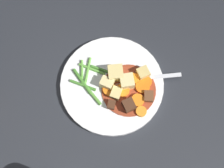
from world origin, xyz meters
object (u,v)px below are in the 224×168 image
meat_chunk_2 (111,105)px  carrot_slice_6 (141,111)px  potato_chunk_2 (114,73)px  carrot_slice_2 (143,87)px  dinner_plate (112,85)px  carrot_slice_3 (123,91)px  potato_chunk_3 (143,73)px  carrot_slice_1 (134,79)px  potato_chunk_4 (107,83)px  carrot_slice_4 (111,90)px  carrot_slice_5 (147,82)px  carrot_slice_0 (138,100)px  fork (143,78)px  potato_chunk_0 (127,82)px  meat_chunk_0 (129,105)px  meat_chunk_1 (149,96)px  potato_chunk_1 (116,93)px

meat_chunk_2 → carrot_slice_6: bearing=8.8°
carrot_slice_6 → potato_chunk_2: potato_chunk_2 is taller
carrot_slice_2 → meat_chunk_2: bearing=-127.6°
dinner_plate → carrot_slice_3: bearing=-14.2°
potato_chunk_3 → meat_chunk_2: potato_chunk_3 is taller
dinner_plate → carrot_slice_2: 0.08m
carrot_slice_1 → potato_chunk_4: (-0.06, -0.04, 0.01)m
carrot_slice_4 → carrot_slice_5: (0.07, 0.05, -0.00)m
carrot_slice_0 → potato_chunk_4: potato_chunk_4 is taller
carrot_slice_5 → fork: size_ratio=0.16×
potato_chunk_4 → meat_chunk_2: size_ratio=1.46×
carrot_slice_4 → potato_chunk_2: (-0.01, 0.04, 0.01)m
dinner_plate → potato_chunk_3: 0.08m
potato_chunk_2 → meat_chunk_2: bearing=-73.7°
dinner_plate → potato_chunk_0: size_ratio=7.66×
carrot_slice_5 → carrot_slice_6: size_ratio=1.01×
carrot_slice_4 → potato_chunk_4: potato_chunk_4 is taller
carrot_slice_0 → potato_chunk_3: 0.07m
carrot_slice_2 → carrot_slice_5: (0.00, 0.01, -0.00)m
potato_chunk_4 → meat_chunk_0: bearing=-24.9°
carrot_slice_5 → meat_chunk_1: meat_chunk_1 is taller
carrot_slice_3 → carrot_slice_2: bearing=32.9°
potato_chunk_0 → potato_chunk_3: (0.03, 0.04, -0.00)m
meat_chunk_2 → fork: 0.10m
potato_chunk_1 → potato_chunk_4: potato_chunk_4 is taller
potato_chunk_4 → meat_chunk_1: (0.10, 0.01, -0.00)m
potato_chunk_3 → meat_chunk_2: 0.11m
meat_chunk_2 → carrot_slice_4: bearing=113.8°
fork → meat_chunk_2: bearing=-117.2°
carrot_slice_0 → carrot_slice_5: size_ratio=1.21×
carrot_slice_2 → meat_chunk_1: meat_chunk_1 is taller
carrot_slice_3 → potato_chunk_3: size_ratio=1.19×
potato_chunk_2 → potato_chunk_4: bearing=-103.3°
carrot_slice_3 → potato_chunk_1: bearing=-132.7°
carrot_slice_2 → potato_chunk_3: 0.03m
carrot_slice_5 → meat_chunk_0: 0.08m
dinner_plate → carrot_slice_2: (0.07, 0.02, 0.01)m
dinner_plate → potato_chunk_1: (0.02, -0.02, 0.02)m
carrot_slice_1 → carrot_slice_3: (-0.01, -0.04, -0.00)m
meat_chunk_0 → fork: meat_chunk_0 is taller
carrot_slice_3 → potato_chunk_1: 0.02m
carrot_slice_5 → meat_chunk_0: size_ratio=0.92×
potato_chunk_1 → potato_chunk_3: (0.04, 0.07, 0.00)m
carrot_slice_1 → meat_chunk_2: bearing=-108.5°
potato_chunk_3 → meat_chunk_2: size_ratio=1.29×
carrot_slice_4 → potato_chunk_1: size_ratio=1.15×
carrot_slice_0 → meat_chunk_1: (0.02, 0.02, 0.00)m
carrot_slice_2 → carrot_slice_5: bearing=71.8°
potato_chunk_2 → meat_chunk_2: size_ratio=1.72×
dinner_plate → carrot_slice_1: size_ratio=9.48×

